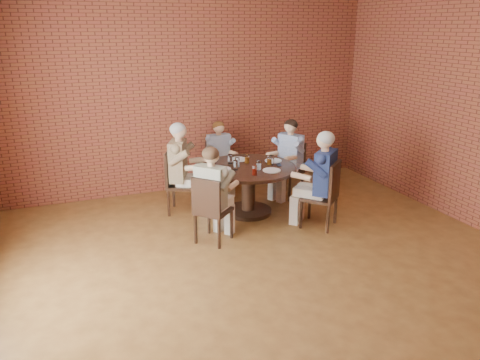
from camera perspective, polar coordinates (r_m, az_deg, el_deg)
name	(u,v)px	position (r m, az deg, el deg)	size (l,w,h in m)	color
floor	(278,281)	(5.42, 4.70, -12.18)	(7.00, 7.00, 0.00)	olive
wall_back	(188,91)	(8.02, -6.32, 10.72)	(7.00, 7.00, 0.00)	brown
dining_table	(248,180)	(7.05, 1.04, -0.02)	(1.42, 1.42, 0.75)	black
chair_a	(291,167)	(7.87, 6.23, 1.63)	(0.55, 0.55, 0.92)	black
diner_a	(288,159)	(7.76, 5.91, 2.56)	(0.51, 0.63, 1.30)	#3D61A0
chair_b	(218,164)	(8.03, -2.67, 1.94)	(0.41, 0.41, 0.88)	black
diner_b	(220,158)	(7.93, -2.48, 2.73)	(0.47, 0.57, 1.23)	#9CAEC7
chair_c	(177,179)	(7.17, -7.70, 0.08)	(0.60, 0.60, 0.97)	black
diner_c	(183,169)	(7.10, -7.02, 1.39)	(0.56, 0.69, 1.39)	brown
chair_d	(210,208)	(6.08, -3.65, -3.41)	(0.58, 0.58, 0.92)	black
diner_d	(213,195)	(6.09, -3.31, -1.85)	(0.51, 0.63, 1.30)	gray
chair_e	(326,192)	(6.66, 10.44, -1.51)	(0.64, 0.64, 0.97)	black
diner_e	(320,180)	(6.63, 9.75, 0.01)	(0.56, 0.69, 1.39)	#1A254B
plate_a	(273,161)	(7.26, 4.07, 2.37)	(0.26, 0.26, 0.01)	white
plate_b	(239,159)	(7.32, -0.17, 2.55)	(0.26, 0.26, 0.01)	white
plate_c	(222,169)	(6.82, -2.19, 1.36)	(0.26, 0.26, 0.01)	white
plate_d	(272,170)	(6.76, 3.88, 1.18)	(0.26, 0.26, 0.01)	white
glass_a	(272,160)	(7.05, 3.90, 2.41)	(0.07, 0.07, 0.14)	white
glass_b	(247,159)	(7.12, 0.85, 2.63)	(0.07, 0.07, 0.14)	white
glass_c	(230,159)	(7.10, -1.23, 2.59)	(0.07, 0.07, 0.14)	white
glass_d	(237,162)	(6.94, -0.34, 2.20)	(0.07, 0.07, 0.14)	white
glass_e	(235,165)	(6.79, -0.57, 1.83)	(0.07, 0.07, 0.14)	white
glass_f	(255,170)	(6.55, 1.80, 1.20)	(0.07, 0.07, 0.14)	white
glass_g	(259,165)	(6.80, 2.31, 1.85)	(0.07, 0.07, 0.14)	white
glass_h	(269,160)	(7.05, 3.60, 2.42)	(0.07, 0.07, 0.14)	white
smartphone	(279,165)	(7.05, 4.75, 1.84)	(0.07, 0.13, 0.01)	black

